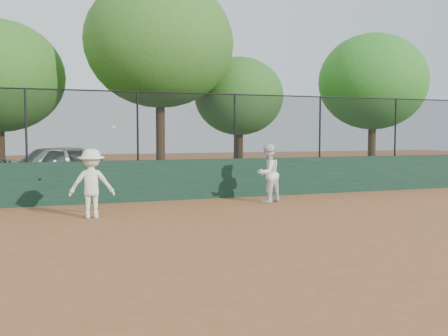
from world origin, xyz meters
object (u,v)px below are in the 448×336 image
object	(u,v)px
parked_car	(73,166)
player_main	(92,184)
player_second	(268,173)
tree_2	(160,43)
tree_4	(373,82)
tree_3	(239,97)

from	to	relation	value
parked_car	player_main	distance (m)	6.79
player_second	tree_2	world-z (taller)	tree_2
player_second	tree_4	distance (m)	10.57
player_main	player_second	bearing A→B (deg)	11.64
player_main	tree_4	distance (m)	15.15
player_main	tree_3	xyz separation A→B (m)	(7.20, 8.96, 2.81)
player_second	player_main	bearing A→B (deg)	-14.46
tree_2	tree_3	xyz separation A→B (m)	(3.90, 1.40, -1.89)
tree_2	tree_3	size ratio (longest dim) A/B	1.50
player_second	tree_2	distance (m)	8.21
player_second	parked_car	bearing A→B (deg)	-74.68
parked_car	tree_3	distance (m)	8.11
tree_2	tree_4	world-z (taller)	tree_2
parked_car	player_main	size ratio (longest dim) A/B	2.18
player_main	tree_3	bearing A→B (deg)	51.23
tree_4	tree_2	bearing A→B (deg)	177.25
parked_car	tree_3	size ratio (longest dim) A/B	0.88
parked_car	tree_4	distance (m)	13.49
player_main	tree_2	bearing A→B (deg)	66.45
player_second	tree_4	world-z (taller)	tree_4
parked_car	tree_3	bearing A→B (deg)	-89.17
tree_4	player_main	bearing A→B (deg)	-151.26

